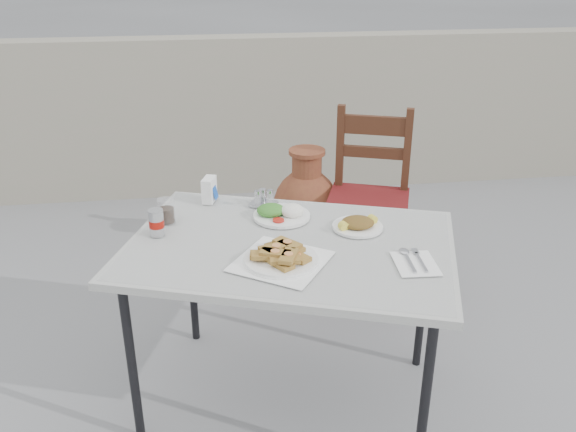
{
  "coord_description": "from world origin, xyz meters",
  "views": [
    {
      "loc": [
        -0.34,
        -2.14,
        1.86
      ],
      "look_at": [
        -0.04,
        0.01,
        0.86
      ],
      "focal_mm": 38.0,
      "sensor_mm": 36.0,
      "label": 1
    }
  ],
  "objects": [
    {
      "name": "back_wall",
      "position": [
        0.0,
        2.5,
        0.6
      ],
      "size": [
        6.0,
        0.25,
        1.2
      ],
      "primitive_type": "cube",
      "color": "gray",
      "rests_on": "ground"
    },
    {
      "name": "chair",
      "position": [
        0.55,
        0.94,
        0.52
      ],
      "size": [
        0.57,
        0.57,
        1.01
      ],
      "rotation": [
        0.0,
        0.0,
        -0.35
      ],
      "color": "#361D0E",
      "rests_on": "ground"
    },
    {
      "name": "ground",
      "position": [
        0.0,
        0.0,
        0.0
      ],
      "size": [
        80.0,
        80.0,
        0.0
      ],
      "primitive_type": "plane",
      "color": "slate",
      "rests_on": "ground"
    },
    {
      "name": "napkin_holder",
      "position": [
        -0.34,
        0.42,
        0.83
      ],
      "size": [
        0.08,
        0.1,
        0.11
      ],
      "rotation": [
        0.0,
        0.0,
        -0.31
      ],
      "color": "white",
      "rests_on": "cafe_table"
    },
    {
      "name": "condiment_caddy",
      "position": [
        -0.11,
        0.34,
        0.8
      ],
      "size": [
        0.14,
        0.13,
        0.08
      ],
      "rotation": [
        0.0,
        0.0,
        -0.51
      ],
      "color": "#B5B5BC",
      "rests_on": "cafe_table"
    },
    {
      "name": "salad_rice_plate",
      "position": [
        -0.04,
        0.2,
        0.79
      ],
      "size": [
        0.24,
        0.24,
        0.06
      ],
      "color": "white",
      "rests_on": "cafe_table"
    },
    {
      "name": "soda_can",
      "position": [
        -0.56,
        0.11,
        0.83
      ],
      "size": [
        0.06,
        0.06,
        0.11
      ],
      "color": "#BCBDC1",
      "rests_on": "cafe_table"
    },
    {
      "name": "cola_glass",
      "position": [
        -0.52,
        0.23,
        0.82
      ],
      "size": [
        0.07,
        0.07,
        0.1
      ],
      "color": "white",
      "rests_on": "cafe_table"
    },
    {
      "name": "cutlery_napkin",
      "position": [
        0.39,
        -0.26,
        0.77
      ],
      "size": [
        0.16,
        0.21,
        0.01
      ],
      "rotation": [
        0.0,
        0.0,
        -0.06
      ],
      "color": "white",
      "rests_on": "cafe_table"
    },
    {
      "name": "salad_chopped_plate",
      "position": [
        0.25,
        0.06,
        0.79
      ],
      "size": [
        0.21,
        0.21,
        0.04
      ],
      "color": "white",
      "rests_on": "cafe_table"
    },
    {
      "name": "terracotta_urn",
      "position": [
        0.24,
        1.21,
        0.34
      ],
      "size": [
        0.42,
        0.42,
        0.73
      ],
      "color": "brown",
      "rests_on": "ground"
    },
    {
      "name": "cafe_table",
      "position": [
        -0.04,
        -0.04,
        0.72
      ],
      "size": [
        1.48,
        1.22,
        0.77
      ],
      "rotation": [
        0.0,
        0.0,
        -0.33
      ],
      "color": "black",
      "rests_on": "ground"
    },
    {
      "name": "pide_plate",
      "position": [
        -0.09,
        -0.18,
        0.8
      ],
      "size": [
        0.43,
        0.43,
        0.06
      ],
      "rotation": [
        0.0,
        0.0,
        -0.59
      ],
      "color": "white",
      "rests_on": "cafe_table"
    }
  ]
}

